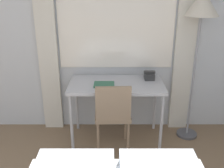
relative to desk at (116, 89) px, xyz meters
The scene contains 6 objects.
wall_back_with_window 0.76m from the desk, 106.44° to the left, with size 4.68×0.13×2.70m.
desk is the anchor object (origin of this frame).
desk_chair 0.31m from the desk, 100.01° to the right, with size 0.42×0.42×0.86m.
standing_lamp 1.27m from the desk, ahead, with size 0.37×0.37×1.79m.
telephone 0.44m from the desk, 19.36° to the left, with size 0.14×0.15×0.10m.
book 0.18m from the desk, 152.74° to the right, with size 0.23×0.17×0.02m.
Camera 1 is at (0.07, -0.05, 1.90)m, focal length 42.00 mm.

